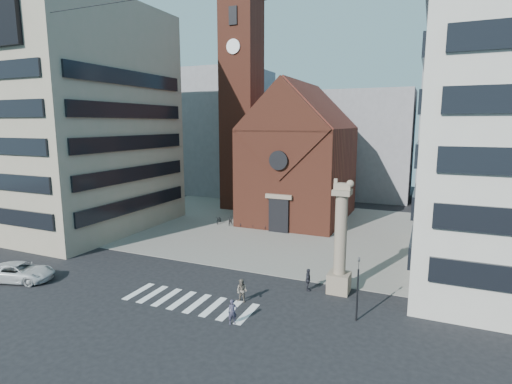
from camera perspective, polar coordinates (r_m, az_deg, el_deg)
ground at (r=32.65m, az=-7.38°, el=-13.08°), size 120.00×120.00×0.00m
piazza at (r=49.03m, az=4.11°, el=-5.14°), size 46.00×30.00×0.05m
zebra_crossing at (r=30.07m, az=-9.48°, el=-15.22°), size 10.20×3.20×0.01m
church at (r=53.31m, az=6.38°, el=4.72°), size 12.00×16.65×18.00m
campanile at (r=59.60m, az=-2.05°, el=12.77°), size 5.50×5.50×31.20m
building_left at (r=53.36m, az=-24.81°, el=9.29°), size 18.00×20.00×26.00m
bg_block_left at (r=74.78m, az=-5.01°, el=8.51°), size 16.00×14.00×22.00m
bg_block_mid at (r=71.46m, az=15.84°, el=6.51°), size 14.00×12.00×18.00m
bg_block_right at (r=68.01m, az=29.19°, el=8.03°), size 16.00×14.00×24.00m
lion_column at (r=30.67m, az=11.95°, el=-7.86°), size 1.63×1.60×8.68m
traffic_light at (r=27.05m, az=14.32°, el=-13.05°), size 0.13×0.16×4.30m
white_car at (r=38.15m, az=-30.69°, el=-9.80°), size 5.89×4.00×1.50m
pedestrian_0 at (r=26.51m, az=-3.38°, el=-16.75°), size 0.71×0.67×1.62m
pedestrian_1 at (r=29.29m, az=-2.03°, el=-13.95°), size 0.90×0.73×1.72m
pedestrian_2 at (r=31.40m, az=7.45°, el=-12.32°), size 0.70×1.10×1.74m
scooter_0 at (r=51.16m, az=-5.32°, el=-3.97°), size 0.96×1.84×0.92m
scooter_1 at (r=50.40m, az=-3.68°, el=-4.10°), size 0.82×1.76×1.02m
scooter_2 at (r=49.71m, az=-2.00°, el=-4.34°), size 0.96×1.84×0.92m
scooter_3 at (r=49.03m, az=-0.26°, el=-4.47°), size 0.82×1.76×1.02m
scooter_4 at (r=48.42m, az=1.52°, el=-4.72°), size 0.96×1.84×0.92m
scooter_5 at (r=47.84m, az=3.35°, el=-4.85°), size 0.82×1.76×1.02m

